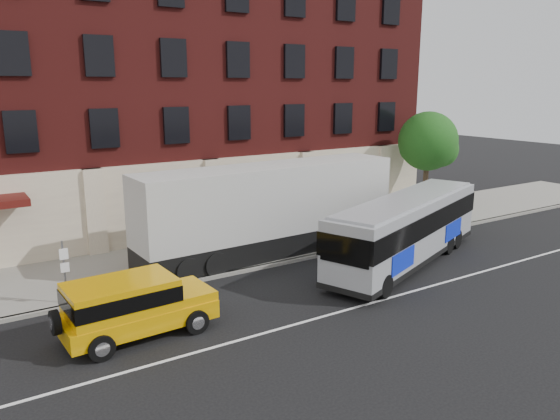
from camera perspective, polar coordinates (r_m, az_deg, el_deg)
ground at (r=19.46m, az=8.29°, el=-10.91°), size 120.00×120.00×0.00m
sidewalk at (r=26.44m, az=-4.51°, el=-4.09°), size 60.00×6.00×0.15m
kerb at (r=23.95m, az=-1.12°, el=-5.90°), size 60.00×0.25×0.15m
lane_line at (r=19.80m, az=7.33°, el=-10.42°), size 60.00×0.12×0.01m
building at (r=32.48m, az=-11.51°, el=12.34°), size 30.00×12.10×15.00m
sign_pole at (r=20.79m, az=-21.91°, el=-5.87°), size 0.30×0.20×2.50m
street_tree at (r=34.26m, az=15.50°, el=6.83°), size 3.60×3.60×6.20m
city_bus at (r=24.62m, az=13.33°, el=-1.80°), size 11.29×6.22×3.06m
yellow_suv at (r=17.90m, az=-15.53°, el=-9.60°), size 5.13×2.41×1.94m
shipping_container at (r=25.10m, az=-1.07°, el=-0.13°), size 12.98×3.17×4.30m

